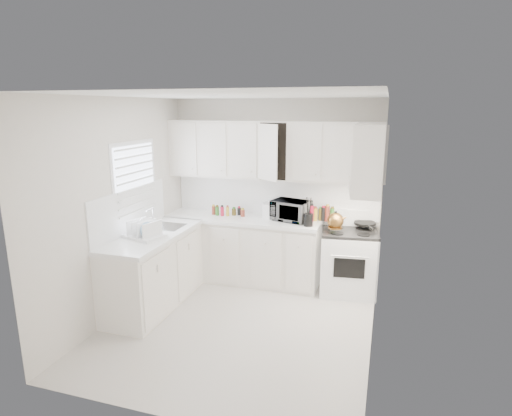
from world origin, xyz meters
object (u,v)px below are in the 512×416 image
at_px(stove, 349,254).
at_px(microwave, 291,208).
at_px(rice_cooker, 271,209).
at_px(utensil_crock, 309,211).
at_px(dish_rack, 144,228).
at_px(tea_kettle, 335,220).

relative_size(stove, microwave, 2.22).
xyz_separation_m(stove, rice_cooker, (-1.11, 0.08, 0.52)).
bearing_deg(utensil_crock, rice_cooker, 155.91).
bearing_deg(dish_rack, tea_kettle, 42.51).
distance_m(microwave, rice_cooker, 0.29).
xyz_separation_m(stove, tea_kettle, (-0.18, -0.16, 0.50)).
relative_size(tea_kettle, dish_rack, 0.60).
distance_m(tea_kettle, utensil_crock, 0.36).
bearing_deg(microwave, dish_rack, -124.37).
bearing_deg(stove, microwave, 170.03).
distance_m(microwave, utensil_crock, 0.36).
relative_size(stove, dish_rack, 2.51).
distance_m(tea_kettle, rice_cooker, 0.96).
height_order(tea_kettle, utensil_crock, utensil_crock).
bearing_deg(rice_cooker, stove, -15.45).
distance_m(microwave, dish_rack, 2.00).
height_order(stove, microwave, microwave).
distance_m(stove, rice_cooker, 1.22).
distance_m(tea_kettle, microwave, 0.67).
distance_m(stove, dish_rack, 2.70).
distance_m(stove, tea_kettle, 0.56).
relative_size(tea_kettle, microwave, 0.53).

